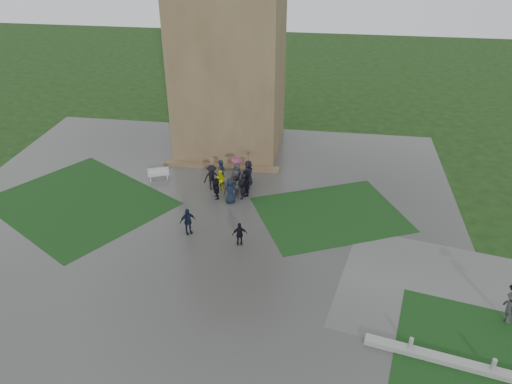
# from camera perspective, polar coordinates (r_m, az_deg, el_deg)

# --- Properties ---
(ground) EXTENTS (120.00, 120.00, 0.00)m
(ground) POSITION_cam_1_polar(r_m,az_deg,el_deg) (30.07, -8.19, -6.32)
(ground) COLOR black
(plaza) EXTENTS (34.00, 34.00, 0.02)m
(plaza) POSITION_cam_1_polar(r_m,az_deg,el_deg) (31.63, -7.22, -4.20)
(plaza) COLOR #393936
(plaza) RESTS_ON ground
(lawn_inset_left) EXTENTS (14.10, 13.46, 0.01)m
(lawn_inset_left) POSITION_cam_1_polar(r_m,az_deg,el_deg) (36.18, -19.50, -1.11)
(lawn_inset_left) COLOR black
(lawn_inset_left) RESTS_ON plaza
(lawn_inset_right) EXTENTS (11.12, 10.15, 0.01)m
(lawn_inset_right) POSITION_cam_1_polar(r_m,az_deg,el_deg) (33.17, 8.48, -2.52)
(lawn_inset_right) COLOR black
(lawn_inset_right) RESTS_ON plaza
(tower) EXTENTS (8.00, 8.00, 18.00)m
(tower) POSITION_cam_1_polar(r_m,az_deg,el_deg) (39.87, -3.07, 17.31)
(tower) COLOR brown
(tower) RESTS_ON ground
(tower_plinth) EXTENTS (9.00, 0.80, 0.22)m
(tower_plinth) POSITION_cam_1_polar(r_m,az_deg,el_deg) (38.77, -3.99, 2.96)
(tower_plinth) COLOR brown
(tower_plinth) RESTS_ON plaza
(bench) EXTENTS (1.61, 1.02, 0.89)m
(bench) POSITION_cam_1_polar(r_m,az_deg,el_deg) (37.48, -11.08, 2.05)
(bench) COLOR #A8A9A4
(bench) RESTS_ON plaza
(visitor_cluster) EXTENTS (3.68, 3.80, 2.60)m
(visitor_cluster) POSITION_cam_1_polar(r_m,az_deg,el_deg) (34.95, -2.55, 1.78)
(visitor_cluster) COLOR black
(visitor_cluster) RESTS_ON plaza
(pedestrian_mid) EXTENTS (1.16, 1.07, 1.73)m
(pedestrian_mid) POSITION_cam_1_polar(r_m,az_deg,el_deg) (30.79, -7.81, -3.33)
(pedestrian_mid) COLOR black
(pedestrian_mid) RESTS_ON plaza
(pedestrian_near) EXTENTS (1.00, 0.73, 1.52)m
(pedestrian_near) POSITION_cam_1_polar(r_m,az_deg,el_deg) (29.56, -1.86, -4.84)
(pedestrian_near) COLOR black
(pedestrian_near) RESTS_ON plaza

